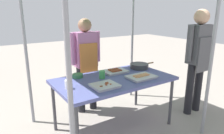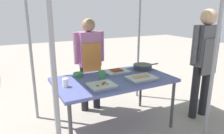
{
  "view_description": "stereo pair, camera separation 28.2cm",
  "coord_description": "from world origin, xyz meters",
  "px_view_note": "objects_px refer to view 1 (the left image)",
  "views": [
    {
      "loc": [
        -1.5,
        -2.22,
        1.65
      ],
      "look_at": [
        0.0,
        0.05,
        0.9
      ],
      "focal_mm": 32.95,
      "sensor_mm": 36.0,
      "label": 1
    },
    {
      "loc": [
        -1.25,
        -2.37,
        1.65
      ],
      "look_at": [
        0.0,
        0.05,
        0.9
      ],
      "focal_mm": 32.95,
      "sensor_mm": 36.0,
      "label": 2
    }
  ],
  "objects_px": {
    "drink_cup_by_wok": "(102,75)",
    "customer_nearby": "(198,54)",
    "tray_meat_skewers": "(105,86)",
    "condiment_bowl": "(78,76)",
    "tray_grilled_sausages": "(115,71)",
    "cooking_wok": "(139,66)",
    "tray_pork_links": "(141,77)",
    "vendor_woman": "(86,58)",
    "drink_cup_near_edge": "(68,84)",
    "stall_table": "(114,82)"
  },
  "relations": [
    {
      "from": "stall_table",
      "to": "tray_pork_links",
      "type": "distance_m",
      "value": 0.38
    },
    {
      "from": "customer_nearby",
      "to": "tray_pork_links",
      "type": "bearing_deg",
      "value": 173.08
    },
    {
      "from": "stall_table",
      "to": "drink_cup_near_edge",
      "type": "distance_m",
      "value": 0.68
    },
    {
      "from": "tray_meat_skewers",
      "to": "tray_pork_links",
      "type": "height_order",
      "value": "tray_pork_links"
    },
    {
      "from": "tray_meat_skewers",
      "to": "cooking_wok",
      "type": "bearing_deg",
      "value": 24.73
    },
    {
      "from": "cooking_wok",
      "to": "drink_cup_near_edge",
      "type": "distance_m",
      "value": 1.33
    },
    {
      "from": "tray_pork_links",
      "to": "stall_table",
      "type": "bearing_deg",
      "value": 148.11
    },
    {
      "from": "tray_pork_links",
      "to": "drink_cup_by_wok",
      "type": "xyz_separation_m",
      "value": [
        -0.46,
        0.29,
        0.03
      ]
    },
    {
      "from": "cooking_wok",
      "to": "drink_cup_by_wok",
      "type": "height_order",
      "value": "drink_cup_by_wok"
    },
    {
      "from": "tray_grilled_sausages",
      "to": "tray_meat_skewers",
      "type": "bearing_deg",
      "value": -135.85
    },
    {
      "from": "tray_grilled_sausages",
      "to": "tray_meat_skewers",
      "type": "height_order",
      "value": "tray_grilled_sausages"
    },
    {
      "from": "condiment_bowl",
      "to": "vendor_woman",
      "type": "distance_m",
      "value": 0.52
    },
    {
      "from": "stall_table",
      "to": "tray_grilled_sausages",
      "type": "height_order",
      "value": "tray_grilled_sausages"
    },
    {
      "from": "cooking_wok",
      "to": "customer_nearby",
      "type": "xyz_separation_m",
      "value": [
        0.73,
        -0.53,
        0.21
      ]
    },
    {
      "from": "drink_cup_near_edge",
      "to": "customer_nearby",
      "type": "xyz_separation_m",
      "value": [
        2.04,
        -0.3,
        0.19
      ]
    },
    {
      "from": "stall_table",
      "to": "vendor_woman",
      "type": "bearing_deg",
      "value": 96.18
    },
    {
      "from": "tray_pork_links",
      "to": "cooking_wok",
      "type": "xyz_separation_m",
      "value": [
        0.31,
        0.41,
        0.02
      ]
    },
    {
      "from": "tray_meat_skewers",
      "to": "drink_cup_near_edge",
      "type": "xyz_separation_m",
      "value": [
        -0.4,
        0.19,
        0.04
      ]
    },
    {
      "from": "tray_pork_links",
      "to": "drink_cup_by_wok",
      "type": "distance_m",
      "value": 0.54
    },
    {
      "from": "tray_meat_skewers",
      "to": "drink_cup_by_wok",
      "type": "bearing_deg",
      "value": 64.88
    },
    {
      "from": "stall_table",
      "to": "tray_grilled_sausages",
      "type": "relative_size",
      "value": 4.54
    },
    {
      "from": "tray_meat_skewers",
      "to": "vendor_woman",
      "type": "distance_m",
      "value": 0.94
    },
    {
      "from": "drink_cup_by_wok",
      "to": "tray_grilled_sausages",
      "type": "bearing_deg",
      "value": 22.78
    },
    {
      "from": "condiment_bowl",
      "to": "customer_nearby",
      "type": "bearing_deg",
      "value": -20.03
    },
    {
      "from": "cooking_wok",
      "to": "condiment_bowl",
      "type": "xyz_separation_m",
      "value": [
        -1.03,
        0.11,
        -0.02
      ]
    },
    {
      "from": "stall_table",
      "to": "drink_cup_near_edge",
      "type": "relative_size",
      "value": 14.78
    },
    {
      "from": "condiment_bowl",
      "to": "customer_nearby",
      "type": "distance_m",
      "value": 1.89
    },
    {
      "from": "condiment_bowl",
      "to": "cooking_wok",
      "type": "bearing_deg",
      "value": -6.12
    },
    {
      "from": "vendor_woman",
      "to": "stall_table",
      "type": "bearing_deg",
      "value": 96.18
    },
    {
      "from": "tray_meat_skewers",
      "to": "condiment_bowl",
      "type": "distance_m",
      "value": 0.54
    },
    {
      "from": "cooking_wok",
      "to": "vendor_woman",
      "type": "distance_m",
      "value": 0.87
    },
    {
      "from": "tray_meat_skewers",
      "to": "cooking_wok",
      "type": "xyz_separation_m",
      "value": [
        0.91,
        0.42,
        0.02
      ]
    },
    {
      "from": "customer_nearby",
      "to": "drink_cup_by_wok",
      "type": "bearing_deg",
      "value": 164.47
    },
    {
      "from": "stall_table",
      "to": "vendor_woman",
      "type": "relative_size",
      "value": 1.04
    },
    {
      "from": "stall_table",
      "to": "customer_nearby",
      "type": "relative_size",
      "value": 0.95
    },
    {
      "from": "tray_pork_links",
      "to": "vendor_woman",
      "type": "relative_size",
      "value": 0.25
    },
    {
      "from": "condiment_bowl",
      "to": "drink_cup_by_wok",
      "type": "bearing_deg",
      "value": -40.64
    },
    {
      "from": "tray_grilled_sausages",
      "to": "customer_nearby",
      "type": "relative_size",
      "value": 0.21
    },
    {
      "from": "drink_cup_by_wok",
      "to": "customer_nearby",
      "type": "distance_m",
      "value": 1.57
    },
    {
      "from": "stall_table",
      "to": "drink_cup_by_wok",
      "type": "xyz_separation_m",
      "value": [
        -0.14,
        0.09,
        0.11
      ]
    },
    {
      "from": "tray_grilled_sausages",
      "to": "tray_pork_links",
      "type": "bearing_deg",
      "value": -69.59
    },
    {
      "from": "stall_table",
      "to": "customer_nearby",
      "type": "distance_m",
      "value": 1.44
    },
    {
      "from": "customer_nearby",
      "to": "cooking_wok",
      "type": "bearing_deg",
      "value": 144.04
    },
    {
      "from": "tray_grilled_sausages",
      "to": "drink_cup_near_edge",
      "type": "height_order",
      "value": "drink_cup_near_edge"
    },
    {
      "from": "stall_table",
      "to": "cooking_wok",
      "type": "xyz_separation_m",
      "value": [
        0.63,
        0.21,
        0.09
      ]
    },
    {
      "from": "drink_cup_by_wok",
      "to": "cooking_wok",
      "type": "bearing_deg",
      "value": 8.54
    },
    {
      "from": "tray_grilled_sausages",
      "to": "customer_nearby",
      "type": "bearing_deg",
      "value": -24.35
    },
    {
      "from": "condiment_bowl",
      "to": "customer_nearby",
      "type": "relative_size",
      "value": 0.09
    },
    {
      "from": "cooking_wok",
      "to": "tray_pork_links",
      "type": "bearing_deg",
      "value": -127.54
    },
    {
      "from": "cooking_wok",
      "to": "customer_nearby",
      "type": "relative_size",
      "value": 0.27
    }
  ]
}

